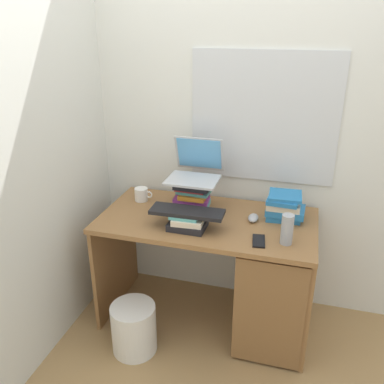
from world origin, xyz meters
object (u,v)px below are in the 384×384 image
desk (257,276)px  book_stack_tall (192,196)px  laptop (196,169)px  book_stack_keyboard_riser (188,221)px  wastebasket (134,328)px  book_stack_side (284,207)px  mug (142,194)px  keyboard (187,212)px  computer_mouse (253,218)px  cell_phone (259,241)px  water_bottle (287,229)px

desk → book_stack_tall: (-0.44, 0.09, 0.44)m
laptop → book_stack_keyboard_riser: bearing=-83.4°
book_stack_tall → book_stack_keyboard_riser: bearing=-81.2°
book_stack_tall → wastebasket: 0.86m
book_stack_side → mug: book_stack_side is taller
keyboard → mug: keyboard is taller
book_stack_side → mug: bearing=178.8°
book_stack_keyboard_riser → wastebasket: 0.73m
mug → wastebasket: mug is taller
desk → mug: mug is taller
computer_mouse → desk: bearing=-52.8°
desk → computer_mouse: size_ratio=12.45×
book_stack_keyboard_riser → cell_phone: book_stack_keyboard_riser is taller
book_stack_keyboard_riser → book_stack_tall: bearing=98.8°
book_stack_side → keyboard: 0.59m
laptop → cell_phone: size_ratio=2.33×
keyboard → computer_mouse: (0.35, 0.19, -0.08)m
book_stack_side → cell_phone: bearing=-108.4°
wastebasket → desk: bearing=28.8°
desk → cell_phone: size_ratio=9.52×
desk → laptop: laptop is taller
desk → keyboard: 0.61m
mug → book_stack_keyboard_riser: bearing=-35.4°
mug → wastebasket: 0.84m
book_stack_tall → desk: bearing=-11.8°
computer_mouse → book_stack_keyboard_riser: bearing=-151.0°
book_stack_side → computer_mouse: book_stack_side is taller
water_bottle → laptop: bearing=152.6°
water_bottle → book_stack_keyboard_riser: bearing=177.4°
laptop → mug: 0.43m
mug → book_stack_side: bearing=-1.2°
laptop → cell_phone: 0.61m
book_stack_keyboard_riser → wastebasket: bearing=-137.5°
wastebasket → water_bottle: bearing=14.9°
book_stack_keyboard_riser → computer_mouse: 0.40m
keyboard → wastebasket: keyboard is taller
book_stack_side → wastebasket: size_ratio=0.75×
desk → keyboard: (-0.41, -0.12, 0.44)m
desk → wastebasket: 0.80m
laptop → water_bottle: 0.69m
mug → cell_phone: bearing=-22.3°
desk → book_stack_tall: bearing=168.2°
keyboard → wastebasket: bearing=-138.3°
keyboard → wastebasket: size_ratio=1.36×
book_stack_side → computer_mouse: bearing=-156.9°
keyboard → computer_mouse: bearing=27.3°
book_stack_side → wastebasket: (-0.79, -0.51, -0.67)m
desk → wastebasket: (-0.67, -0.37, -0.25)m
book_stack_keyboard_riser → book_stack_side: book_stack_side is taller
book_stack_keyboard_riser → cell_phone: bearing=-6.8°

